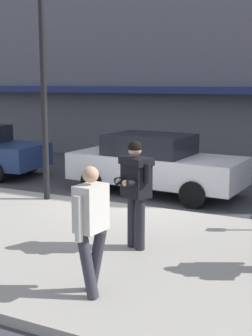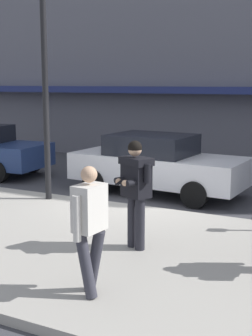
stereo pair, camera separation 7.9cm
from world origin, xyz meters
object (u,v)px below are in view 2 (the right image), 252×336
object	(u,v)px
man_texting_on_phone	(136,183)
street_lamp_post	(45,70)
pedestrian_in_light_coat	(90,223)
parked_sedan_mid	(156,164)

from	to	relation	value
man_texting_on_phone	street_lamp_post	size ratio (longest dim) A/B	0.37
pedestrian_in_light_coat	street_lamp_post	world-z (taller)	street_lamp_post
pedestrian_in_light_coat	parked_sedan_mid	bearing A→B (deg)	105.57
man_texting_on_phone	pedestrian_in_light_coat	bearing A→B (deg)	-82.85
parked_sedan_mid	street_lamp_post	size ratio (longest dim) A/B	0.95
parked_sedan_mid	pedestrian_in_light_coat	distance (m)	6.35
pedestrian_in_light_coat	street_lamp_post	size ratio (longest dim) A/B	0.35
man_texting_on_phone	street_lamp_post	world-z (taller)	street_lamp_post
man_texting_on_phone	street_lamp_post	bearing A→B (deg)	147.64
parked_sedan_mid	man_texting_on_phone	distance (m)	4.57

